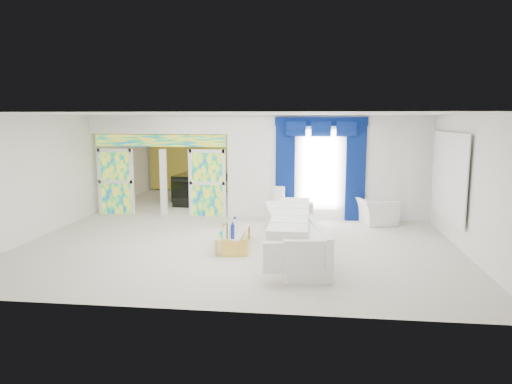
# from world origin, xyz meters

# --- Properties ---
(floor) EXTENTS (12.00, 12.00, 0.00)m
(floor) POSITION_xyz_m (0.00, 0.00, 0.00)
(floor) COLOR #B7AF9E
(floor) RESTS_ON ground
(dividing_wall) EXTENTS (5.70, 0.18, 3.00)m
(dividing_wall) POSITION_xyz_m (2.15, 1.00, 1.50)
(dividing_wall) COLOR white
(dividing_wall) RESTS_ON ground
(dividing_header) EXTENTS (4.30, 0.18, 0.55)m
(dividing_header) POSITION_xyz_m (-2.85, 1.00, 2.73)
(dividing_header) COLOR white
(dividing_header) RESTS_ON dividing_wall
(stained_panel_left) EXTENTS (0.95, 0.04, 2.00)m
(stained_panel_left) POSITION_xyz_m (-4.28, 1.00, 1.00)
(stained_panel_left) COLOR #994C3F
(stained_panel_left) RESTS_ON ground
(stained_panel_right) EXTENTS (0.95, 0.04, 2.00)m
(stained_panel_right) POSITION_xyz_m (-1.42, 1.00, 1.00)
(stained_panel_right) COLOR #994C3F
(stained_panel_right) RESTS_ON ground
(stained_transom) EXTENTS (4.00, 0.05, 0.35)m
(stained_transom) POSITION_xyz_m (-2.85, 1.00, 2.25)
(stained_transom) COLOR #994C3F
(stained_transom) RESTS_ON dividing_header
(window_pane) EXTENTS (1.00, 0.02, 2.30)m
(window_pane) POSITION_xyz_m (1.90, 0.90, 1.45)
(window_pane) COLOR white
(window_pane) RESTS_ON dividing_wall
(blue_drape_left) EXTENTS (0.55, 0.10, 2.80)m
(blue_drape_left) POSITION_xyz_m (0.90, 0.87, 1.40)
(blue_drape_left) COLOR #031343
(blue_drape_left) RESTS_ON ground
(blue_drape_right) EXTENTS (0.55, 0.10, 2.80)m
(blue_drape_right) POSITION_xyz_m (2.90, 0.87, 1.40)
(blue_drape_right) COLOR #031343
(blue_drape_right) RESTS_ON ground
(blue_pelmet) EXTENTS (2.60, 0.12, 0.25)m
(blue_pelmet) POSITION_xyz_m (1.90, 0.87, 2.82)
(blue_pelmet) COLOR #031343
(blue_pelmet) RESTS_ON dividing_wall
(wall_mirror) EXTENTS (0.04, 2.70, 1.90)m
(wall_mirror) POSITION_xyz_m (4.94, -1.00, 1.55)
(wall_mirror) COLOR white
(wall_mirror) RESTS_ON ground
(gold_curtains) EXTENTS (9.70, 0.12, 2.90)m
(gold_curtains) POSITION_xyz_m (0.00, 5.90, 1.50)
(gold_curtains) COLOR gold
(gold_curtains) RESTS_ON ground
(white_sofa) EXTENTS (1.61, 4.22, 0.79)m
(white_sofa) POSITION_xyz_m (1.27, -2.62, 0.39)
(white_sofa) COLOR white
(white_sofa) RESTS_ON ground
(coffee_table) EXTENTS (0.85, 1.74, 0.37)m
(coffee_table) POSITION_xyz_m (-0.08, -2.32, 0.19)
(coffee_table) COLOR gold
(coffee_table) RESTS_ON ground
(console_table) EXTENTS (1.19, 0.42, 0.39)m
(console_table) POSITION_xyz_m (1.03, 0.66, 0.20)
(console_table) COLOR white
(console_table) RESTS_ON ground
(table_lamp) EXTENTS (0.36, 0.36, 0.58)m
(table_lamp) POSITION_xyz_m (0.73, 0.66, 0.68)
(table_lamp) COLOR silver
(table_lamp) RESTS_ON console_table
(armchair) EXTENTS (1.17, 1.27, 0.71)m
(armchair) POSITION_xyz_m (3.46, 0.53, 0.35)
(armchair) COLOR white
(armchair) RESTS_ON ground
(grand_piano) EXTENTS (1.54, 1.93, 0.91)m
(grand_piano) POSITION_xyz_m (-2.44, 3.98, 0.46)
(grand_piano) COLOR black
(grand_piano) RESTS_ON ground
(piano_bench) EXTENTS (0.94, 0.44, 0.30)m
(piano_bench) POSITION_xyz_m (-2.44, 2.38, 0.15)
(piano_bench) COLOR black
(piano_bench) RESTS_ON ground
(tv_console) EXTENTS (0.52, 0.47, 0.74)m
(tv_console) POSITION_xyz_m (-4.73, 2.91, 0.37)
(tv_console) COLOR #A18150
(tv_console) RESTS_ON ground
(chandelier) EXTENTS (0.60, 0.60, 0.60)m
(chandelier) POSITION_xyz_m (-2.30, 3.40, 2.65)
(chandelier) COLOR gold
(chandelier) RESTS_ON ceiling
(decanters) EXTENTS (0.21, 1.14, 0.24)m
(decanters) POSITION_xyz_m (-0.08, -2.40, 0.46)
(decanters) COLOR navy
(decanters) RESTS_ON coffee_table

